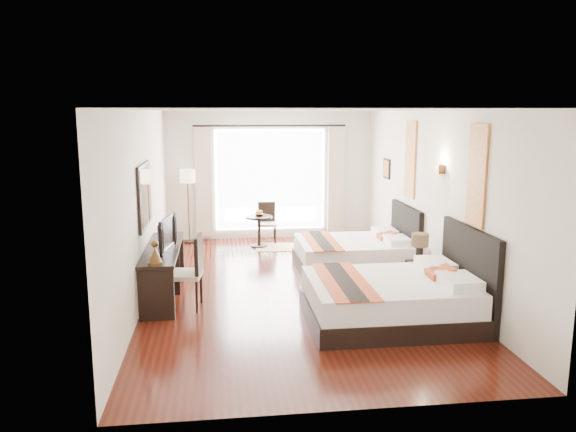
{
  "coord_description": "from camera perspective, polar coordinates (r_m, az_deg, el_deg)",
  "views": [
    {
      "loc": [
        -1.12,
        -8.5,
        2.77
      ],
      "look_at": [
        -0.03,
        0.27,
        1.13
      ],
      "focal_mm": 35.0,
      "sensor_mm": 36.0,
      "label": 1
    }
  ],
  "objects": [
    {
      "name": "table_lamp",
      "position": [
        8.92,
        13.26,
        -2.6
      ],
      "size": [
        0.27,
        0.27,
        0.42
      ],
      "color": "black",
      "rests_on": "nightstand"
    },
    {
      "name": "wall_desk",
      "position": [
        8.68,
        -14.42,
        1.12
      ],
      "size": [
        0.01,
        7.5,
        2.8
      ],
      "primitive_type": "cube",
      "color": "silver",
      "rests_on": "floor"
    },
    {
      "name": "television",
      "position": [
        8.48,
        -12.66,
        -1.72
      ],
      "size": [
        0.26,
        0.88,
        0.5
      ],
      "primitive_type": "imported",
      "rotation": [
        0.0,
        0.0,
        1.41
      ],
      "color": "black",
      "rests_on": "console_desk"
    },
    {
      "name": "wall_window",
      "position": [
        12.37,
        -1.84,
        4.16
      ],
      "size": [
        4.5,
        0.01,
        2.8
      ],
      "primitive_type": "cube",
      "color": "silver",
      "rests_on": "floor"
    },
    {
      "name": "window_glass",
      "position": [
        12.37,
        -1.83,
        3.7
      ],
      "size": [
        2.4,
        0.02,
        2.2
      ],
      "primitive_type": "cube",
      "color": "white",
      "rests_on": "wall_window"
    },
    {
      "name": "drape_left",
      "position": [
        12.23,
        -8.58,
        3.41
      ],
      "size": [
        0.35,
        0.14,
        2.35
      ],
      "primitive_type": "cube",
      "color": "#C0AE95",
      "rests_on": "floor"
    },
    {
      "name": "wall_entry",
      "position": [
        5.08,
        6.0,
        -5.17
      ],
      "size": [
        4.5,
        0.01,
        2.8
      ],
      "primitive_type": "cube",
      "color": "silver",
      "rests_on": "floor"
    },
    {
      "name": "window_chair",
      "position": [
        12.09,
        -2.15,
        -1.45
      ],
      "size": [
        0.41,
        0.41,
        0.86
      ],
      "rotation": [
        0.0,
        0.0,
        -1.61
      ],
      "color": "#C0B994",
      "rests_on": "floor"
    },
    {
      "name": "wall_headboard",
      "position": [
        9.25,
        14.37,
        1.68
      ],
      "size": [
        0.01,
        7.5,
        2.8
      ],
      "primitive_type": "cube",
      "color": "silver",
      "rests_on": "floor"
    },
    {
      "name": "floor",
      "position": [
        9.01,
        0.42,
        -7.4
      ],
      "size": [
        4.5,
        7.5,
        0.01
      ],
      "primitive_type": "cube",
      "color": "#39110A",
      "rests_on": "ground"
    },
    {
      "name": "floor_lamp",
      "position": [
        12.06,
        -10.16,
        3.52
      ],
      "size": [
        0.32,
        0.32,
        1.58
      ],
      "color": "black",
      "rests_on": "floor"
    },
    {
      "name": "drape_right",
      "position": [
        12.49,
        4.87,
        3.64
      ],
      "size": [
        0.35,
        0.14,
        2.35
      ],
      "primitive_type": "cube",
      "color": "#C0AE95",
      "rests_on": "floor"
    },
    {
      "name": "mirror_glass",
      "position": [
        8.58,
        -14.19,
        2.04
      ],
      "size": [
        0.01,
        1.12,
        0.82
      ],
      "primitive_type": "cube",
      "color": "white",
      "rests_on": "mirror_frame"
    },
    {
      "name": "vase",
      "position": [
        8.84,
        13.97,
        -4.21
      ],
      "size": [
        0.15,
        0.15,
        0.14
      ],
      "primitive_type": "imported",
      "rotation": [
        0.0,
        0.0,
        -0.19
      ],
      "color": "black",
      "rests_on": "nightstand"
    },
    {
      "name": "wall_sconce",
      "position": [
        8.78,
        15.19,
        4.61
      ],
      "size": [
        0.1,
        0.14,
        0.14
      ],
      "primitive_type": "cube",
      "color": "#4B331B",
      "rests_on": "wall_headboard"
    },
    {
      "name": "art_panel_near",
      "position": [
        7.75,
        18.65,
        3.91
      ],
      "size": [
        0.03,
        0.5,
        1.35
      ],
      "primitive_type": "cube",
      "color": "maroon",
      "rests_on": "wall_headboard"
    },
    {
      "name": "bronze_figurine",
      "position": [
        7.7,
        -13.35,
        -3.78
      ],
      "size": [
        0.25,
        0.25,
        0.29
      ],
      "primitive_type": null,
      "rotation": [
        0.0,
        0.0,
        0.3
      ],
      "color": "#4B331B",
      "rests_on": "console_desk"
    },
    {
      "name": "nightstand",
      "position": [
        9.02,
        13.43,
        -6.09
      ],
      "size": [
        0.39,
        0.49,
        0.47
      ],
      "primitive_type": "cube",
      "color": "black",
      "rests_on": "floor"
    },
    {
      "name": "desk_chair",
      "position": [
        8.21,
        -10.32,
        -6.99
      ],
      "size": [
        0.55,
        0.55,
        1.06
      ],
      "rotation": [
        0.0,
        0.0,
        3.02
      ],
      "color": "#C0B994",
      "rests_on": "floor"
    },
    {
      "name": "side_table",
      "position": [
        11.68,
        -2.94,
        -1.57
      ],
      "size": [
        0.56,
        0.56,
        0.65
      ],
      "primitive_type": "cylinder",
      "color": "black",
      "rests_on": "floor"
    },
    {
      "name": "bed_far",
      "position": [
        10.14,
        6.98,
        -3.69
      ],
      "size": [
        2.01,
        1.56,
        1.13
      ],
      "color": "black",
      "rests_on": "floor"
    },
    {
      "name": "ceiling",
      "position": [
        8.58,
        0.45,
        10.67
      ],
      "size": [
        4.5,
        7.5,
        0.02
      ],
      "primitive_type": "cube",
      "color": "white",
      "rests_on": "wall_headboard"
    },
    {
      "name": "sheer_curtain",
      "position": [
        12.31,
        -1.8,
        3.66
      ],
      "size": [
        2.3,
        0.02,
        2.1
      ],
      "primitive_type": "cube",
      "color": "white",
      "rests_on": "wall_window"
    },
    {
      "name": "art_panel_far",
      "position": [
        10.13,
        12.33,
        5.65
      ],
      "size": [
        0.03,
        0.5,
        1.35
      ],
      "primitive_type": "cube",
      "color": "maroon",
      "rests_on": "wall_headboard"
    },
    {
      "name": "bed_near",
      "position": [
        7.71,
        10.89,
        -8.15
      ],
      "size": [
        2.23,
        1.74,
        1.26
      ],
      "color": "black",
      "rests_on": "floor"
    },
    {
      "name": "console_desk",
      "position": [
        8.8,
        -12.52,
        -5.5
      ],
      "size": [
        0.5,
        2.2,
        0.76
      ],
      "primitive_type": "cube",
      "color": "black",
      "rests_on": "floor"
    },
    {
      "name": "fruit_bowl",
      "position": [
        11.65,
        -2.95,
        0.13
      ],
      "size": [
        0.25,
        0.25,
        0.05
      ],
      "primitive_type": "imported",
      "rotation": [
        0.0,
        0.0,
        0.39
      ],
      "color": "#452618",
      "rests_on": "side_table"
    },
    {
      "name": "jute_rug",
      "position": [
        11.68,
        -0.47,
        -3.17
      ],
      "size": [
        1.19,
        0.86,
        0.01
      ],
      "primitive_type": "cube",
      "rotation": [
        0.0,
        0.0,
        -0.08
      ],
      "color": "tan",
      "rests_on": "floor"
    },
    {
      "name": "mirror_frame",
      "position": [
        8.58,
        -14.36,
        2.03
      ],
      "size": [
        0.04,
        1.25,
        0.95
      ],
      "primitive_type": "cube",
      "color": "black",
      "rests_on": "wall_desk"
    }
  ]
}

